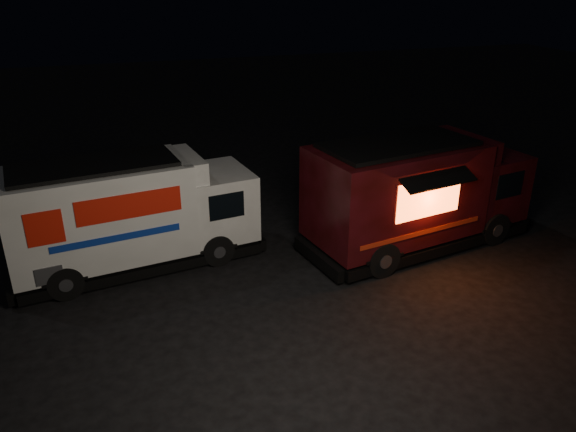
# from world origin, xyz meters

# --- Properties ---
(ground) EXTENTS (80.00, 80.00, 0.00)m
(ground) POSITION_xyz_m (0.00, 0.00, 0.00)
(ground) COLOR black
(ground) RESTS_ON ground
(white_truck) EXTENTS (6.79, 3.08, 2.97)m
(white_truck) POSITION_xyz_m (-3.19, 3.25, 1.48)
(white_truck) COLOR white
(white_truck) RESTS_ON ground
(red_truck) EXTENTS (7.07, 3.56, 3.14)m
(red_truck) POSITION_xyz_m (4.48, 2.00, 1.57)
(red_truck) COLOR #3E0B12
(red_truck) RESTS_ON ground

